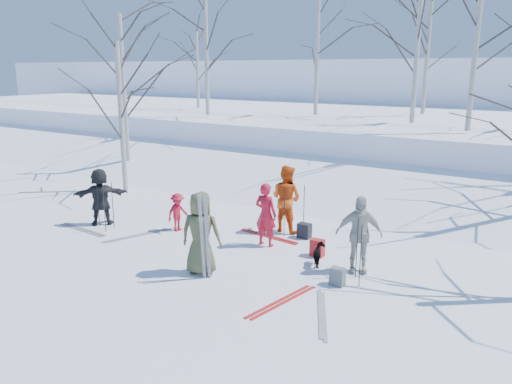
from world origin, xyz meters
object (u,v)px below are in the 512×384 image
Objects in this scene: skier_cream_east at (359,234)px; backpack_dark at (304,231)px; skier_redor_behind at (286,199)px; backpack_red at (317,248)px; backpack_grey at (337,277)px; skier_red_north at (266,215)px; skier_red_seated at (178,212)px; dog at (319,255)px; skier_olive_center at (201,233)px; skier_grey_west at (100,197)px.

skier_cream_east reaches higher than backpack_dark.
skier_redor_behind is 4.42× the size of backpack_red.
skier_redor_behind reaches higher than skier_cream_east.
skier_red_north is at bearing 154.08° from backpack_grey.
backpack_dark is (-1.98, 2.28, 0.01)m from backpack_grey.
skier_red_seated reaches higher than backpack_grey.
dog is at bearing 136.59° from backpack_grey.
skier_red_seated is at bearing 170.18° from backpack_grey.
skier_cream_east is (2.84, 1.95, -0.05)m from skier_olive_center.
skier_redor_behind is at bearing -71.10° from dog.
dog is at bearing -52.17° from backpack_dark.
backpack_grey is at bearing -120.68° from skier_cream_east.
backpack_grey is 3.02m from backpack_dark.
skier_cream_east is 1.38m from backpack_red.
skier_red_seated is at bearing 152.87° from skier_grey_west.
skier_redor_behind is 5.33m from skier_grey_west.
skier_red_seated is at bearing -156.88° from backpack_dark.
skier_redor_behind is 1.05m from backpack_dark.
skier_cream_east is 4.14× the size of backpack_red.
skier_redor_behind reaches higher than backpack_grey.
skier_red_north is 2.68× the size of dog.
backpack_grey is at bearing 141.63° from skier_redor_behind.
dog is 1.52× the size of backpack_dark.
skier_cream_east is (2.60, -0.31, 0.05)m from skier_red_north.
skier_grey_west is 6.48m from backpack_red.
skier_redor_behind reaches higher than backpack_red.
skier_redor_behind is 4.64× the size of backpack_dark.
skier_cream_east is 1.05× the size of skier_grey_west.
skier_grey_west is at bearing 159.28° from skier_cream_east.
skier_red_north reaches higher than backpack_dark.
skier_redor_behind is 1.74× the size of skier_red_seated.
backpack_dark is (-1.20, 1.54, -0.06)m from dog.
backpack_red is 1.34m from backpack_dark.
skier_olive_center is 1.11× the size of skier_grey_west.
skier_cream_east is at bearing 139.87° from skier_grey_west.
skier_red_north is at bearing 101.54° from skier_redor_behind.
skier_red_seated is 3.53m from backpack_dark.
skier_red_north is 1.31m from skier_redor_behind.
dog reaches higher than backpack_grey.
skier_cream_east reaches higher than backpack_red.
skier_cream_east is 1.06m from dog.
skier_red_north is 0.94× the size of skier_cream_east.
skier_red_north is 1.91m from dog.
backpack_dark is at bearing -80.10° from dog.
backpack_grey is at bearing -92.98° from skier_red_seated.
dog is 1.95m from backpack_dark.
skier_red_seated is 2.67× the size of backpack_dark.
skier_olive_center is 3.13m from skier_red_seated.
skier_red_seated is 0.64× the size of skier_grey_west.
skier_red_north is 2.70m from skier_red_seated.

